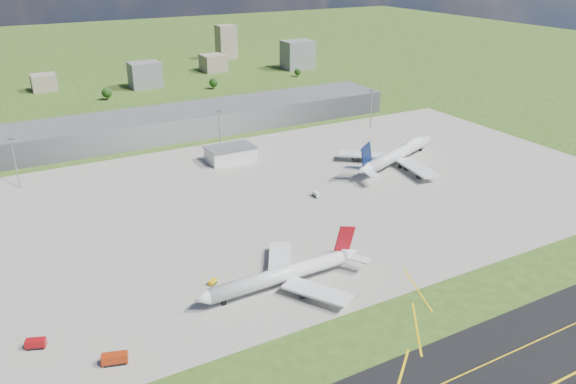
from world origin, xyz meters
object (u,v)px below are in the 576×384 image
fire_truck (115,359)px  van_white_near (316,195)px  airliner_red_twin (285,274)px  airliner_blue_quad (399,153)px  tug_yellow (213,282)px  van_white_far (397,162)px  crash_tender (36,344)px

fire_truck → van_white_near: 136.98m
airliner_red_twin → fire_truck: airliner_red_twin is taller
fire_truck → airliner_red_twin: bearing=28.2°
airliner_blue_quad → tug_yellow: bearing=-175.7°
van_white_near → van_white_far: size_ratio=1.15×
crash_tender → van_white_near: 145.36m
airliner_blue_quad → fire_truck: size_ratio=9.73×
fire_truck → crash_tender: 26.92m
airliner_red_twin → tug_yellow: bearing=-32.0°
tug_yellow → van_white_far: bearing=-11.7°
crash_tender → van_white_far: 212.25m
airliner_blue_quad → van_white_near: 68.47m
fire_truck → tug_yellow: size_ratio=2.05×
airliner_blue_quad → airliner_red_twin: bearing=-166.9°
crash_tender → tug_yellow: 60.65m
fire_truck → crash_tender: size_ratio=1.26×
tug_yellow → van_white_far: size_ratio=0.90×
airliner_red_twin → crash_tender: 82.82m
airliner_red_twin → crash_tender: size_ratio=10.38×
tug_yellow → van_white_near: (73.87, 48.89, 0.35)m
crash_tender → van_white_far: bearing=41.7°
airliner_red_twin → van_white_far: bearing=-146.2°
fire_truck → van_white_far: fire_truck is taller
airliner_red_twin → tug_yellow: size_ratio=16.95×
fire_truck → crash_tender: bearing=153.0°
airliner_blue_quad → fire_truck: 203.20m
van_white_near → airliner_blue_quad: bearing=-70.9°
van_white_near → van_white_far: (64.81, 17.98, -0.10)m
fire_truck → tug_yellow: fire_truck is taller
tug_yellow → crash_tender: bearing=149.4°
van_white_far → airliner_blue_quad: bearing=18.8°
airliner_red_twin → crash_tender: airliner_red_twin is taller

